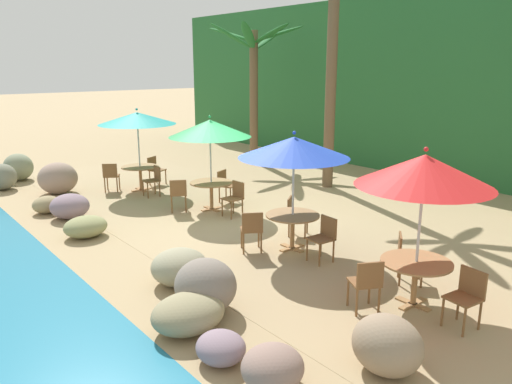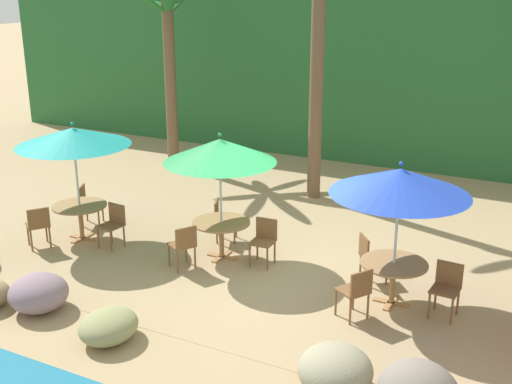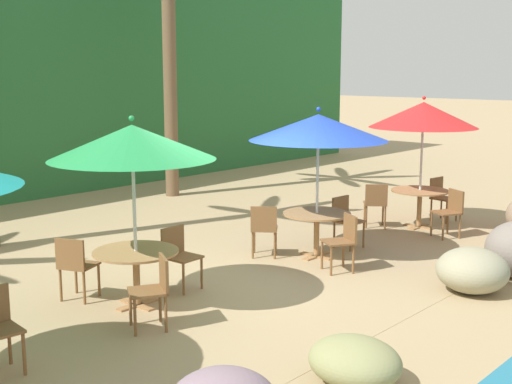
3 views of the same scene
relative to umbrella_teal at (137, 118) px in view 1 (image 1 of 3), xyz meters
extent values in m
plane|color=tan|center=(4.41, 0.24, -2.17)|extent=(120.00, 120.00, 0.00)
cube|color=tan|center=(4.41, 0.24, -2.16)|extent=(18.00, 5.20, 0.01)
cube|color=#286633|center=(4.41, 9.24, 0.83)|extent=(28.00, 2.40, 6.00)
ellipsoid|color=gray|center=(7.90, -3.22, -1.90)|extent=(0.92, 1.10, 0.53)
ellipsoid|color=gray|center=(1.44, -2.64, -1.86)|extent=(0.96, 0.94, 0.61)
ellipsoid|color=#99855D|center=(0.64, -2.94, -1.95)|extent=(0.63, 0.72, 0.44)
ellipsoid|color=gray|center=(-3.78, -2.47, -1.73)|extent=(1.05, 0.91, 0.88)
ellipsoid|color=gray|center=(8.83, -3.31, -1.97)|extent=(0.68, 0.63, 0.39)
ellipsoid|color=gray|center=(9.63, -3.13, -1.91)|extent=(0.74, 0.76, 0.51)
ellipsoid|color=gray|center=(-1.20, -2.05, -1.71)|extent=(1.12, 1.12, 0.92)
ellipsoid|color=gray|center=(-2.74, -3.19, -1.77)|extent=(0.94, 0.81, 0.79)
ellipsoid|color=gray|center=(6.46, -2.50, -1.86)|extent=(0.98, 0.98, 0.62)
ellipsoid|color=#8E8E5B|center=(3.05, -2.86, -1.94)|extent=(0.83, 0.95, 0.46)
ellipsoid|color=gray|center=(7.57, -2.70, -1.75)|extent=(0.99, 0.94, 0.83)
ellipsoid|color=#8F785F|center=(10.30, -1.85, -1.80)|extent=(0.90, 0.80, 0.74)
cylinder|color=silver|center=(0.00, 0.00, -1.03)|extent=(0.04, 0.04, 2.27)
cone|color=teal|center=(0.00, 0.00, 0.00)|extent=(2.25, 2.25, 0.35)
sphere|color=teal|center=(0.00, 0.00, 0.26)|extent=(0.07, 0.07, 0.07)
cube|color=#A37547|center=(0.00, 0.00, -2.15)|extent=(0.60, 0.12, 0.03)
cube|color=#A37547|center=(0.00, 0.00, -2.15)|extent=(0.12, 0.60, 0.03)
cylinder|color=#A37547|center=(0.00, 0.00, -1.80)|extent=(0.09, 0.09, 0.71)
cylinder|color=#A37547|center=(0.00, 0.00, -1.44)|extent=(1.10, 1.10, 0.03)
cylinder|color=brown|center=(1.00, -0.29, -1.94)|extent=(0.04, 0.04, 0.45)
cylinder|color=brown|center=(0.65, -0.25, -1.94)|extent=(0.04, 0.04, 0.45)
cylinder|color=brown|center=(1.04, 0.07, -1.94)|extent=(0.04, 0.04, 0.45)
cylinder|color=brown|center=(0.69, 0.10, -1.94)|extent=(0.04, 0.04, 0.45)
cube|color=brown|center=(0.84, -0.09, -1.70)|extent=(0.46, 0.46, 0.03)
cube|color=brown|center=(0.87, 0.11, -1.51)|extent=(0.42, 0.08, 0.42)
cylinder|color=brown|center=(-0.28, 1.00, -1.94)|extent=(0.04, 0.04, 0.45)
cylinder|color=brown|center=(-0.13, 0.68, -1.94)|extent=(0.04, 0.04, 0.45)
cylinder|color=brown|center=(-0.61, 0.85, -1.94)|extent=(0.04, 0.04, 0.45)
cylinder|color=brown|center=(-0.45, 0.53, -1.94)|extent=(0.04, 0.04, 0.45)
cube|color=brown|center=(-0.37, 0.77, -1.70)|extent=(0.56, 0.56, 0.03)
cube|color=brown|center=(-0.55, 0.68, -1.51)|extent=(0.21, 0.39, 0.42)
cylinder|color=brown|center=(-0.73, -0.74, -1.94)|extent=(0.04, 0.04, 0.45)
cylinder|color=brown|center=(-0.53, -0.45, -1.94)|extent=(0.04, 0.04, 0.45)
cylinder|color=brown|center=(-0.44, -0.95, -1.94)|extent=(0.04, 0.04, 0.45)
cylinder|color=brown|center=(-0.24, -0.65, -1.94)|extent=(0.04, 0.04, 0.45)
cube|color=brown|center=(-0.48, -0.70, -1.70)|extent=(0.58, 0.58, 0.03)
cube|color=brown|center=(-0.32, -0.81, -1.51)|extent=(0.27, 0.37, 0.42)
cylinder|color=silver|center=(3.05, 0.49, -1.05)|extent=(0.04, 0.04, 2.23)
cone|color=#238E47|center=(3.05, 0.49, -0.03)|extent=(2.10, 2.10, 0.43)
sphere|color=#238E47|center=(3.05, 0.49, 0.26)|extent=(0.07, 0.07, 0.07)
cube|color=#A37547|center=(3.05, 0.49, -2.15)|extent=(0.60, 0.12, 0.03)
cube|color=#A37547|center=(3.05, 0.49, -2.15)|extent=(0.12, 0.60, 0.03)
cylinder|color=#A37547|center=(3.05, 0.49, -1.80)|extent=(0.09, 0.09, 0.71)
cylinder|color=#A37547|center=(3.05, 0.49, -1.44)|extent=(1.10, 1.10, 0.03)
cylinder|color=brown|center=(4.08, 0.37, -1.94)|extent=(0.04, 0.04, 0.45)
cylinder|color=brown|center=(3.73, 0.35, -1.94)|extent=(0.04, 0.04, 0.45)
cylinder|color=brown|center=(4.06, 0.72, -1.94)|extent=(0.04, 0.04, 0.45)
cylinder|color=brown|center=(3.71, 0.71, -1.94)|extent=(0.04, 0.04, 0.45)
cube|color=brown|center=(3.89, 0.54, -1.70)|extent=(0.44, 0.44, 0.03)
cube|color=brown|center=(3.88, 0.74, -1.51)|extent=(0.42, 0.06, 0.42)
cylinder|color=brown|center=(2.81, 1.51, -1.94)|extent=(0.04, 0.04, 0.45)
cylinder|color=brown|center=(2.95, 1.18, -1.94)|extent=(0.04, 0.04, 0.45)
cylinder|color=brown|center=(2.48, 1.37, -1.94)|extent=(0.04, 0.04, 0.45)
cylinder|color=brown|center=(2.62, 1.04, -1.94)|extent=(0.04, 0.04, 0.45)
cube|color=brown|center=(2.71, 1.27, -1.70)|extent=(0.55, 0.55, 0.03)
cube|color=brown|center=(2.53, 1.20, -1.51)|extent=(0.20, 0.40, 0.42)
cylinder|color=brown|center=(2.38, -0.31, -1.94)|extent=(0.04, 0.04, 0.45)
cylinder|color=brown|center=(2.56, 0.00, -1.94)|extent=(0.04, 0.04, 0.45)
cylinder|color=brown|center=(2.69, -0.49, -1.94)|extent=(0.04, 0.04, 0.45)
cylinder|color=brown|center=(2.87, -0.18, -1.94)|extent=(0.04, 0.04, 0.45)
cube|color=brown|center=(2.62, -0.24, -1.70)|extent=(0.57, 0.57, 0.03)
cube|color=brown|center=(2.80, -0.34, -1.51)|extent=(0.24, 0.38, 0.42)
cylinder|color=silver|center=(6.47, 0.16, -1.06)|extent=(0.04, 0.04, 2.22)
cone|color=blue|center=(6.47, 0.16, -0.05)|extent=(2.21, 2.21, 0.41)
sphere|color=blue|center=(6.47, 0.16, 0.24)|extent=(0.07, 0.07, 0.07)
cube|color=#A37547|center=(6.47, 0.16, -2.15)|extent=(0.60, 0.12, 0.03)
cube|color=#A37547|center=(6.47, 0.16, -2.15)|extent=(0.12, 0.60, 0.03)
cylinder|color=#A37547|center=(6.47, 0.16, -1.80)|extent=(0.09, 0.09, 0.71)
cylinder|color=#A37547|center=(6.47, 0.16, -1.44)|extent=(1.10, 1.10, 0.03)
cylinder|color=brown|center=(7.48, -0.09, -1.94)|extent=(0.04, 0.04, 0.45)
cylinder|color=brown|center=(7.13, -0.07, -1.94)|extent=(0.04, 0.04, 0.45)
cylinder|color=brown|center=(7.51, 0.26, -1.94)|extent=(0.04, 0.04, 0.45)
cylinder|color=brown|center=(7.15, 0.29, -1.94)|extent=(0.04, 0.04, 0.45)
cube|color=brown|center=(7.32, 0.10, -1.70)|extent=(0.45, 0.45, 0.03)
cube|color=brown|center=(7.33, 0.30, -1.51)|extent=(0.42, 0.07, 0.42)
cylinder|color=brown|center=(5.98, 1.08, -1.94)|extent=(0.04, 0.04, 0.45)
cylinder|color=brown|center=(6.20, 0.80, -1.94)|extent=(0.04, 0.04, 0.45)
cylinder|color=brown|center=(5.70, 0.86, -1.94)|extent=(0.04, 0.04, 0.45)
cylinder|color=brown|center=(5.92, 0.58, -1.94)|extent=(0.04, 0.04, 0.45)
cube|color=brown|center=(5.95, 0.83, -1.70)|extent=(0.59, 0.59, 0.03)
cube|color=brown|center=(5.79, 0.71, -1.51)|extent=(0.29, 0.35, 0.42)
cylinder|color=brown|center=(5.78, -0.63, -1.94)|extent=(0.04, 0.04, 0.45)
cylinder|color=brown|center=(5.97, -0.32, -1.94)|extent=(0.04, 0.04, 0.45)
cylinder|color=brown|center=(6.09, -0.81, -1.94)|extent=(0.04, 0.04, 0.45)
cylinder|color=brown|center=(6.27, -0.51, -1.94)|extent=(0.04, 0.04, 0.45)
cube|color=brown|center=(6.03, -0.57, -1.70)|extent=(0.58, 0.58, 0.03)
cube|color=brown|center=(6.20, -0.67, -1.51)|extent=(0.25, 0.38, 0.42)
cylinder|color=silver|center=(9.49, -0.06, -1.03)|extent=(0.04, 0.04, 2.28)
cone|color=red|center=(9.49, -0.06, 0.01)|extent=(2.04, 2.04, 0.48)
sphere|color=red|center=(9.49, -0.06, 0.33)|extent=(0.07, 0.07, 0.07)
cube|color=#A37547|center=(9.49, -0.06, -2.15)|extent=(0.60, 0.12, 0.03)
cube|color=#A37547|center=(9.49, -0.06, -2.15)|extent=(0.12, 0.60, 0.03)
cylinder|color=#A37547|center=(9.49, -0.06, -1.80)|extent=(0.09, 0.09, 0.71)
cylinder|color=#A37547|center=(9.49, -0.06, -1.44)|extent=(1.10, 1.10, 0.03)
cylinder|color=brown|center=(10.49, -0.35, -1.94)|extent=(0.04, 0.04, 0.45)
cylinder|color=brown|center=(10.13, -0.31, -1.94)|extent=(0.04, 0.04, 0.45)
cylinder|color=brown|center=(10.53, 0.00, -1.94)|extent=(0.04, 0.04, 0.45)
cylinder|color=brown|center=(10.18, 0.04, -1.94)|extent=(0.04, 0.04, 0.45)
cube|color=brown|center=(10.33, -0.15, -1.70)|extent=(0.47, 0.47, 0.03)
cube|color=brown|center=(10.36, 0.04, -1.51)|extent=(0.42, 0.08, 0.42)
cylinder|color=brown|center=(9.00, 0.87, -1.94)|extent=(0.04, 0.04, 0.45)
cylinder|color=brown|center=(9.22, 0.58, -1.94)|extent=(0.04, 0.04, 0.45)
cylinder|color=brown|center=(8.71, 0.65, -1.94)|extent=(0.04, 0.04, 0.45)
cylinder|color=brown|center=(8.93, 0.36, -1.94)|extent=(0.04, 0.04, 0.45)
cube|color=brown|center=(8.96, 0.61, -1.70)|extent=(0.59, 0.59, 0.03)
cube|color=brown|center=(8.81, 0.49, -1.51)|extent=(0.29, 0.35, 0.42)
cylinder|color=brown|center=(8.85, -0.88, -1.94)|extent=(0.04, 0.04, 0.45)
cylinder|color=brown|center=(9.02, -0.57, -1.94)|extent=(0.04, 0.04, 0.45)
cylinder|color=brown|center=(9.16, -1.05, -1.94)|extent=(0.04, 0.04, 0.45)
cylinder|color=brown|center=(9.33, -0.73, -1.94)|extent=(0.04, 0.04, 0.45)
cube|color=brown|center=(9.09, -0.81, -1.70)|extent=(0.57, 0.57, 0.03)
cube|color=brown|center=(9.27, -0.90, -1.51)|extent=(0.23, 0.39, 0.42)
cylinder|color=brown|center=(-1.51, 5.60, 0.29)|extent=(0.32, 0.32, 4.92)
ellipsoid|color=#236B2D|center=(-0.58, 5.63, 2.59)|extent=(1.80, 0.43, 0.71)
ellipsoid|color=#236B2D|center=(-0.80, 6.20, 2.61)|extent=(1.62, 1.45, 0.62)
ellipsoid|color=#236B2D|center=(-1.65, 6.51, 2.51)|extent=(0.62, 1.73, 0.97)
ellipsoid|color=#236B2D|center=(-2.28, 6.11, 2.54)|extent=(1.65, 1.27, 0.86)
ellipsoid|color=#236B2D|center=(-2.32, 5.15, 2.61)|extent=(1.76, 1.20, 0.62)
ellipsoid|color=#236B2D|center=(-1.67, 4.69, 2.52)|extent=(0.66, 1.75, 0.93)
ellipsoid|color=#236B2D|center=(-0.92, 4.88, 2.52)|extent=(1.36, 1.55, 0.93)
cylinder|color=brown|center=(3.22, 4.72, 1.16)|extent=(0.32, 0.32, 6.66)
camera|label=1|loc=(13.49, -6.53, 1.53)|focal=34.94mm
camera|label=2|loc=(8.78, -9.31, 2.92)|focal=44.96mm
camera|label=3|loc=(-2.24, -6.28, 0.86)|focal=47.89mm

